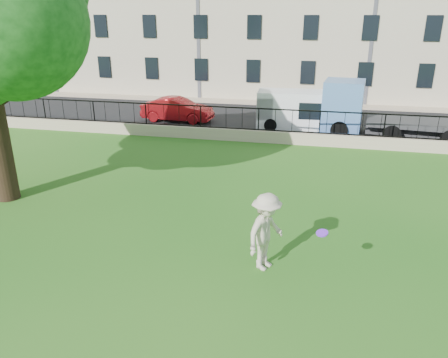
% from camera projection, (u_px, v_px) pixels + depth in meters
% --- Properties ---
extents(ground, '(120.00, 120.00, 0.00)m').
position_uv_depth(ground, '(191.00, 267.00, 11.27)').
color(ground, '#1E5F16').
rests_on(ground, ground).
extents(retaining_wall, '(50.00, 0.40, 0.60)m').
position_uv_depth(retaining_wall, '(258.00, 136.00, 22.11)').
color(retaining_wall, tan).
rests_on(retaining_wall, ground).
extents(iron_railing, '(50.00, 0.05, 1.13)m').
position_uv_depth(iron_railing, '(259.00, 119.00, 21.80)').
color(iron_railing, black).
rests_on(iron_railing, retaining_wall).
extents(street, '(60.00, 9.00, 0.01)m').
position_uv_depth(street, '(269.00, 121.00, 26.50)').
color(street, black).
rests_on(street, ground).
extents(sidewalk, '(60.00, 1.40, 0.12)m').
position_uv_depth(sidewalk, '(278.00, 103.00, 31.22)').
color(sidewalk, tan).
rests_on(sidewalk, ground).
extents(building_row, '(56.40, 10.40, 13.80)m').
position_uv_depth(building_row, '(289.00, 2.00, 33.94)').
color(building_row, '#B9AA93').
rests_on(building_row, ground).
extents(man, '(1.28, 1.53, 2.05)m').
position_uv_depth(man, '(266.00, 232.00, 10.90)').
color(man, beige).
rests_on(man, ground).
extents(frisbee, '(0.30, 0.30, 0.12)m').
position_uv_depth(frisbee, '(322.00, 233.00, 9.74)').
color(frisbee, '#7A2AF0').
extents(red_sedan, '(4.34, 1.71, 1.40)m').
position_uv_depth(red_sedan, '(177.00, 110.00, 26.15)').
color(red_sedan, maroon).
rests_on(red_sedan, street).
extents(white_van, '(5.07, 2.20, 2.09)m').
position_uv_depth(white_van, '(302.00, 110.00, 24.40)').
color(white_van, white).
rests_on(white_van, street).
extents(blue_truck, '(6.96, 3.12, 2.83)m').
position_uv_depth(blue_truck, '(390.00, 110.00, 22.60)').
color(blue_truck, '#5581C7').
rests_on(blue_truck, street).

